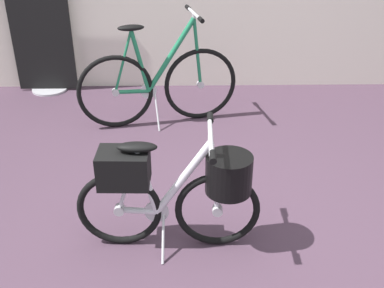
% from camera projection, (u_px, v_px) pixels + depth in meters
% --- Properties ---
extents(ground_plane, '(8.01, 8.01, 0.00)m').
position_uv_depth(ground_plane, '(209.00, 254.00, 2.73)').
color(ground_plane, '#473342').
extents(floor_banner_stand, '(0.60, 0.36, 1.44)m').
position_uv_depth(floor_banner_stand, '(41.00, 30.00, 4.64)').
color(floor_banner_stand, '#B7B7BC').
rests_on(floor_banner_stand, ground_plane).
extents(folding_bike_foreground, '(1.05, 0.53, 0.75)m').
position_uv_depth(folding_bike_foreground, '(176.00, 187.00, 2.62)').
color(folding_bike_foreground, black).
rests_on(folding_bike_foreground, ground_plane).
extents(display_bike_left, '(1.39, 0.52, 0.98)m').
position_uv_depth(display_bike_left, '(158.00, 84.00, 4.09)').
color(display_bike_left, black).
rests_on(display_bike_left, ground_plane).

